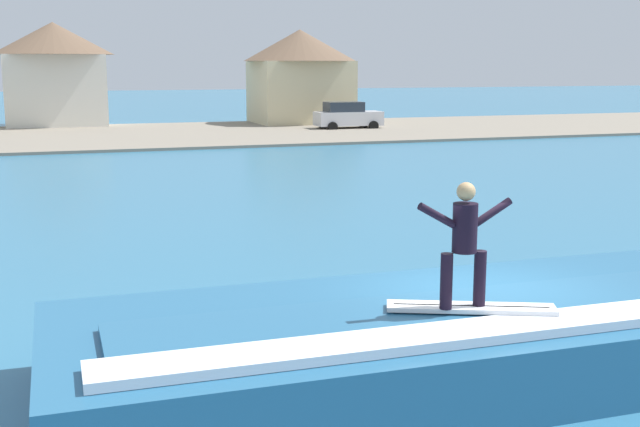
{
  "coord_description": "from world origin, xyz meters",
  "views": [
    {
      "loc": [
        -5.85,
        -10.11,
        4.24
      ],
      "look_at": [
        -1.09,
        4.23,
        1.46
      ],
      "focal_mm": 45.38,
      "sensor_mm": 36.0,
      "label": 1
    }
  ],
  "objects_px": {
    "wave_crest": "(428,340)",
    "surfer": "(465,238)",
    "house_small_cottage": "(55,68)",
    "surfboard": "(471,308)",
    "car_far_shore": "(347,116)",
    "house_gabled_white": "(300,72)"
  },
  "relations": [
    {
      "from": "surfboard",
      "to": "surfer",
      "type": "relative_size",
      "value": 1.33
    },
    {
      "from": "house_gabled_white",
      "to": "car_far_shore",
      "type": "bearing_deg",
      "value": -77.35
    },
    {
      "from": "house_gabled_white",
      "to": "surfer",
      "type": "bearing_deg",
      "value": -104.49
    },
    {
      "from": "surfboard",
      "to": "house_gabled_white",
      "type": "height_order",
      "value": "house_gabled_white"
    },
    {
      "from": "surfer",
      "to": "house_gabled_white",
      "type": "relative_size",
      "value": 0.2
    },
    {
      "from": "wave_crest",
      "to": "surfboard",
      "type": "distance_m",
      "value": 0.9
    },
    {
      "from": "wave_crest",
      "to": "house_small_cottage",
      "type": "distance_m",
      "value": 49.7
    },
    {
      "from": "house_gabled_white",
      "to": "house_small_cottage",
      "type": "height_order",
      "value": "house_small_cottage"
    },
    {
      "from": "surfboard",
      "to": "surfer",
      "type": "bearing_deg",
      "value": -171.37
    },
    {
      "from": "surfboard",
      "to": "house_gabled_white",
      "type": "bearing_deg",
      "value": 75.66
    },
    {
      "from": "wave_crest",
      "to": "car_far_shore",
      "type": "height_order",
      "value": "car_far_shore"
    },
    {
      "from": "house_gabled_white",
      "to": "house_small_cottage",
      "type": "xyz_separation_m",
      "value": [
        -16.65,
        2.97,
        0.29
      ]
    },
    {
      "from": "car_far_shore",
      "to": "surfboard",
      "type": "bearing_deg",
      "value": -108.12
    },
    {
      "from": "house_small_cottage",
      "to": "car_far_shore",
      "type": "bearing_deg",
      "value": -26.71
    },
    {
      "from": "wave_crest",
      "to": "surfer",
      "type": "height_order",
      "value": "surfer"
    },
    {
      "from": "surfer",
      "to": "car_far_shore",
      "type": "height_order",
      "value": "surfer"
    },
    {
      "from": "wave_crest",
      "to": "surfer",
      "type": "distance_m",
      "value": 1.68
    },
    {
      "from": "surfer",
      "to": "house_small_cottage",
      "type": "bearing_deg",
      "value": 95.13
    },
    {
      "from": "surfer",
      "to": "house_gabled_white",
      "type": "height_order",
      "value": "house_gabled_white"
    },
    {
      "from": "house_gabled_white",
      "to": "wave_crest",
      "type": "bearing_deg",
      "value": -104.87
    },
    {
      "from": "surfboard",
      "to": "car_far_shore",
      "type": "xyz_separation_m",
      "value": [
        13.39,
        40.92,
        -0.18
      ]
    },
    {
      "from": "surfboard",
      "to": "surfer",
      "type": "height_order",
      "value": "surfer"
    }
  ]
}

